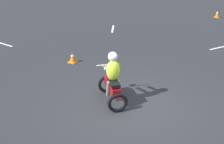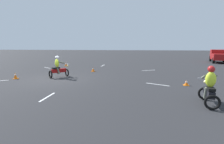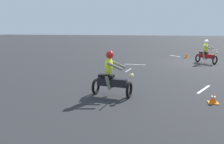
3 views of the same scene
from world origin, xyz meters
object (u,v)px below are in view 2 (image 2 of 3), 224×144
(traffic_cone_near_right, at_px, (186,83))
(traffic_cone_mid_center, at_px, (66,64))
(motorcycle_rider_background, at_px, (209,88))
(traffic_cone_far_right, at_px, (93,69))
(motorcycle_rider_foreground, at_px, (58,68))
(traffic_cone_mid_left, at_px, (15,76))
(pickup_truck, at_px, (219,56))

(traffic_cone_near_right, height_order, traffic_cone_mid_center, traffic_cone_mid_center)
(motorcycle_rider_background, relative_size, traffic_cone_far_right, 4.08)
(motorcycle_rider_foreground, xyz_separation_m, traffic_cone_mid_left, (0.91, -2.90, -0.51))
(traffic_cone_mid_center, xyz_separation_m, traffic_cone_mid_left, (7.66, -0.87, 0.00))
(pickup_truck, bearing_deg, traffic_cone_near_right, -104.60)
(pickup_truck, bearing_deg, motorcycle_rider_foreground, -127.61)
(traffic_cone_mid_center, bearing_deg, motorcycle_rider_foreground, 16.74)
(traffic_cone_mid_left, xyz_separation_m, traffic_cone_far_right, (-4.04, 4.88, -0.02))
(motorcycle_rider_background, relative_size, traffic_cone_near_right, 5.19)
(motorcycle_rider_background, bearing_deg, traffic_cone_mid_left, 170.16)
(traffic_cone_mid_center, bearing_deg, traffic_cone_mid_left, -6.44)
(motorcycle_rider_foreground, xyz_separation_m, motorcycle_rider_background, (5.09, 8.76, 0.00))
(motorcycle_rider_background, bearing_deg, traffic_cone_mid_center, 142.23)
(motorcycle_rider_foreground, bearing_deg, pickup_truck, 80.28)
(traffic_cone_near_right, distance_m, traffic_cone_mid_left, 11.81)
(traffic_cone_near_right, xyz_separation_m, traffic_cone_mid_center, (-8.36, -10.92, 0.07))
(motorcycle_rider_foreground, height_order, traffic_cone_far_right, motorcycle_rider_foreground)
(traffic_cone_mid_center, bearing_deg, pickup_truck, 107.64)
(motorcycle_rider_foreground, distance_m, traffic_cone_mid_left, 3.08)
(traffic_cone_near_right, xyz_separation_m, traffic_cone_far_right, (-4.74, -6.91, 0.04))
(pickup_truck, distance_m, traffic_cone_near_right, 16.88)
(traffic_cone_mid_center, bearing_deg, motorcycle_rider_background, 42.33)
(pickup_truck, distance_m, traffic_cone_mid_left, 24.59)
(pickup_truck, distance_m, traffic_cone_far_right, 18.30)
(traffic_cone_mid_left, bearing_deg, motorcycle_rider_background, 70.26)
(motorcycle_rider_background, bearing_deg, motorcycle_rider_foreground, 159.73)
(traffic_cone_mid_center, height_order, traffic_cone_far_right, traffic_cone_mid_center)
(traffic_cone_near_right, bearing_deg, traffic_cone_mid_center, -127.45)
(motorcycle_rider_foreground, bearing_deg, traffic_cone_near_right, 33.40)
(motorcycle_rider_background, bearing_deg, traffic_cone_far_right, 139.40)
(traffic_cone_near_right, bearing_deg, traffic_cone_far_right, -124.46)
(motorcycle_rider_foreground, relative_size, traffic_cone_far_right, 4.08)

